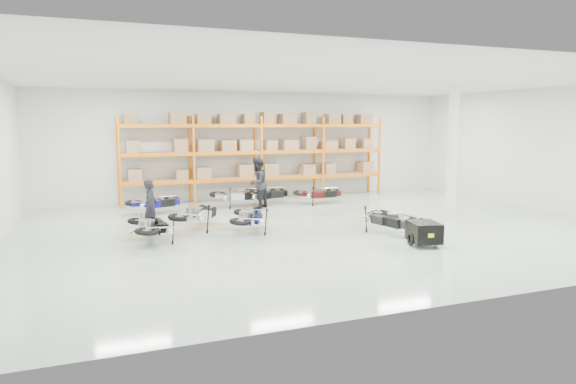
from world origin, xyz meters
name	(u,v)px	position (x,y,z in m)	size (l,w,h in m)	color
room	(323,155)	(0.00, 0.00, 2.25)	(18.00, 18.00, 18.00)	#A6B9A7
pallet_rack	(258,146)	(0.00, 6.45, 2.26)	(11.28, 0.98, 3.62)	orange
structural_column	(452,151)	(5.20, 0.50, 2.25)	(0.25, 0.25, 4.50)	white
moto_blue_centre	(249,214)	(-2.30, 0.20, 0.55)	(0.81, 1.81, 1.11)	#070F46
moto_silver_left	(197,210)	(-3.64, 1.22, 0.60)	(0.87, 1.96, 1.19)	#AFB1B6
moto_black_far_left	(151,222)	(-5.16, -0.09, 0.56)	(0.81, 1.82, 1.11)	black
moto_touring_right	(391,215)	(1.48, -1.52, 0.56)	(0.82, 1.84, 1.12)	black
trailer	(424,232)	(1.48, -3.12, 0.37)	(0.89, 1.55, 0.63)	black
moto_back_a	(155,199)	(-4.53, 4.34, 0.53)	(0.77, 1.72, 1.05)	navy
moto_back_b	(239,192)	(-1.29, 4.86, 0.59)	(0.85, 1.91, 1.17)	silver
moto_back_c	(264,190)	(-0.29, 4.84, 0.58)	(0.85, 1.91, 1.17)	black
moto_back_d	(319,190)	(1.90, 4.42, 0.54)	(0.78, 1.75, 1.07)	#3F0C0E
person_left	(151,206)	(-5.02, 1.12, 0.79)	(0.58, 0.38, 1.58)	black
person_back	(257,183)	(-0.77, 4.19, 0.97)	(0.94, 0.73, 1.93)	black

